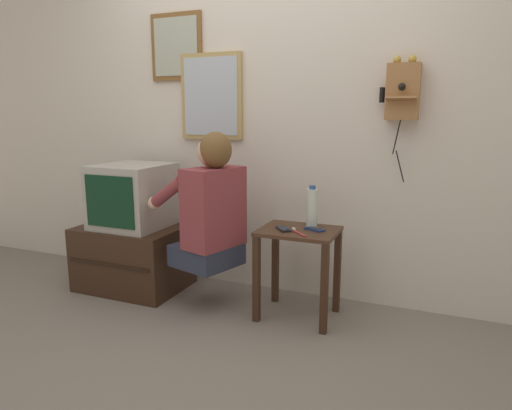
# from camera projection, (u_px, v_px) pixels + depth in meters

# --- Properties ---
(ground_plane) EXTENTS (14.00, 14.00, 0.00)m
(ground_plane) POSITION_uv_depth(u_px,v_px,m) (180.00, 371.00, 2.28)
(ground_plane) COLOR slate
(wall_back) EXTENTS (6.80, 0.05, 2.55)m
(wall_back) POSITION_uv_depth(u_px,v_px,m) (270.00, 112.00, 3.15)
(wall_back) COLOR beige
(wall_back) RESTS_ON ground_plane
(side_table) EXTENTS (0.47, 0.38, 0.57)m
(side_table) POSITION_uv_depth(u_px,v_px,m) (298.00, 252.00, 2.81)
(side_table) COLOR #422819
(side_table) RESTS_ON ground_plane
(person) EXTENTS (0.62, 0.53, 0.86)m
(person) POSITION_uv_depth(u_px,v_px,m) (210.00, 206.00, 2.88)
(person) COLOR #2D3347
(person) RESTS_ON ground_plane
(tv_stand) EXTENTS (0.74, 0.55, 0.46)m
(tv_stand) POSITION_uv_depth(u_px,v_px,m) (134.00, 257.00, 3.34)
(tv_stand) COLOR #382316
(tv_stand) RESTS_ON ground_plane
(television) EXTENTS (0.47, 0.51, 0.45)m
(television) POSITION_uv_depth(u_px,v_px,m) (133.00, 196.00, 3.26)
(television) COLOR #ADA89E
(television) RESTS_ON tv_stand
(wall_phone_antique) EXTENTS (0.23, 0.18, 0.75)m
(wall_phone_antique) POSITION_uv_depth(u_px,v_px,m) (403.00, 91.00, 2.71)
(wall_phone_antique) COLOR #9E6B3D
(framed_picture) EXTENTS (0.41, 0.03, 0.47)m
(framed_picture) POSITION_uv_depth(u_px,v_px,m) (176.00, 47.00, 3.29)
(framed_picture) COLOR brown
(wall_mirror) EXTENTS (0.48, 0.03, 0.60)m
(wall_mirror) POSITION_uv_depth(u_px,v_px,m) (211.00, 97.00, 3.25)
(wall_mirror) COLOR tan
(cell_phone_held) EXTENTS (0.13, 0.13, 0.01)m
(cell_phone_held) POSITION_uv_depth(u_px,v_px,m) (283.00, 229.00, 2.77)
(cell_phone_held) COLOR black
(cell_phone_held) RESTS_ON side_table
(cell_phone_spare) EXTENTS (0.14, 0.11, 0.01)m
(cell_phone_spare) POSITION_uv_depth(u_px,v_px,m) (315.00, 229.00, 2.77)
(cell_phone_spare) COLOR navy
(cell_phone_spare) RESTS_ON side_table
(water_bottle) EXTENTS (0.07, 0.07, 0.26)m
(water_bottle) POSITION_uv_depth(u_px,v_px,m) (312.00, 208.00, 2.82)
(water_bottle) COLOR silver
(water_bottle) RESTS_ON side_table
(toothbrush) EXTENTS (0.12, 0.12, 0.02)m
(toothbrush) POSITION_uv_depth(u_px,v_px,m) (298.00, 232.00, 2.69)
(toothbrush) COLOR #D83F4C
(toothbrush) RESTS_ON side_table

